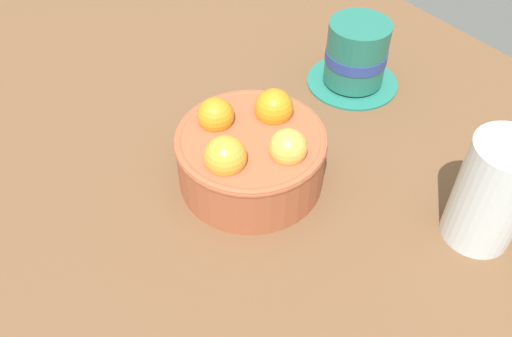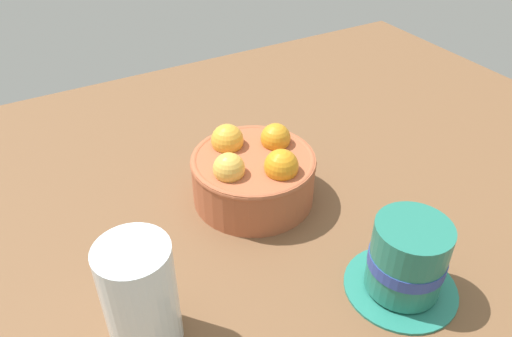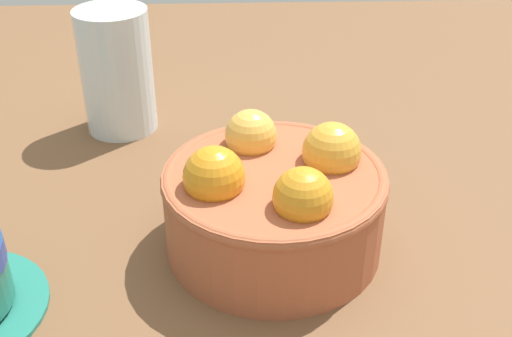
{
  "view_description": "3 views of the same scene",
  "coord_description": "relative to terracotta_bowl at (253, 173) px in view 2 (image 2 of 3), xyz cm",
  "views": [
    {
      "loc": [
        -32.24,
        23.34,
        42.52
      ],
      "look_at": [
        -1.87,
        0.75,
        3.58
      ],
      "focal_mm": 37.82,
      "sensor_mm": 36.0,
      "label": 1
    },
    {
      "loc": [
        -24.26,
        -43.54,
        40.75
      ],
      "look_at": [
        -0.19,
        -1.0,
        5.23
      ],
      "focal_mm": 34.94,
      "sensor_mm": 36.0,
      "label": 2
    },
    {
      "loc": [
        36.33,
        -2.77,
        28.92
      ],
      "look_at": [
        -0.7,
        -1.23,
        6.11
      ],
      "focal_mm": 44.59,
      "sensor_mm": 36.0,
      "label": 3
    }
  ],
  "objects": [
    {
      "name": "terracotta_bowl",
      "position": [
        0.0,
        0.0,
        0.0
      ],
      "size": [
        15.5,
        15.5,
        8.96
      ],
      "color": "#AD5938",
      "rests_on": "ground_plane"
    },
    {
      "name": "water_glass",
      "position": [
        -18.95,
        -13.4,
        1.89
      ],
      "size": [
        6.66,
        6.66,
        11.59
      ],
      "primitive_type": "cylinder",
      "color": "silver",
      "rests_on": "ground_plane"
    },
    {
      "name": "coffee_cup",
      "position": [
        5.99,
        -20.69,
        0.11
      ],
      "size": [
        11.71,
        11.71,
        8.65
      ],
      "color": "#267C6B",
      "rests_on": "ground_plane"
    },
    {
      "name": "ground_plane",
      "position": [
        -0.0,
        -0.0,
        -5.66
      ],
      "size": [
        116.87,
        84.69,
        3.51
      ],
      "primitive_type": "cube",
      "color": "brown"
    }
  ]
}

